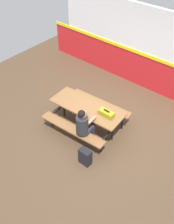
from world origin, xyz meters
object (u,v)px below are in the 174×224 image
toolbox_grey (106,113)px  student_nearer (84,125)px  backpack_dark (85,157)px  picnic_table_main (87,111)px

toolbox_grey → student_nearer: bearing=-112.6°
toolbox_grey → backpack_dark: toolbox_grey is taller
toolbox_grey → backpack_dark: (0.17, -1.01, -0.60)m
picnic_table_main → toolbox_grey: 0.64m
picnic_table_main → toolbox_grey: toolbox_grey is taller
student_nearer → backpack_dark: 0.77m
picnic_table_main → student_nearer: bearing=-56.3°
student_nearer → toolbox_grey: student_nearer is taller
student_nearer → toolbox_grey: size_ratio=3.02×
student_nearer → backpack_dark: (0.41, -0.43, -0.49)m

